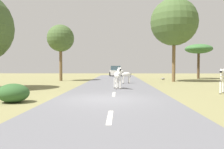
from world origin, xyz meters
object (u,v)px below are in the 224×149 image
zebra_1 (125,75)px  car_0 (115,71)px  zebra_2 (224,78)px  tree_1 (199,49)px  bush_0 (13,93)px  rock_0 (163,79)px  tree_3 (61,39)px  tree_2 (174,22)px  zebra_0 (118,76)px

zebra_1 → car_0: (-1.18, 17.64, -0.03)m
zebra_2 → tree_1: 18.22m
zebra_2 → bush_0: bearing=54.2°
rock_0 → tree_1: bearing=25.8°
tree_3 → bush_0: bearing=-83.3°
tree_1 → bush_0: 26.42m
car_0 → tree_2: bearing=-69.0°
tree_2 → car_0: bearing=114.8°
zebra_1 → tree_2: tree_2 is taller
zebra_1 → tree_3: tree_3 is taller
zebra_2 → tree_3: bearing=-7.3°
zebra_2 → rock_0: size_ratio=3.61×
rock_0 → zebra_0: bearing=-114.5°
zebra_0 → tree_2: size_ratio=0.18×
zebra_0 → zebra_2: (6.39, -2.49, -0.07)m
tree_3 → rock_0: size_ratio=15.07×
tree_2 → zebra_2: bearing=-88.5°
car_0 → bush_0: (-4.25, -29.13, -0.42)m
zebra_2 → car_0: bearing=-38.7°
tree_1 → rock_0: (-5.27, -2.54, -3.86)m
zebra_0 → car_0: car_0 is taller
zebra_0 → tree_3: bearing=-68.5°
tree_2 → zebra_1: bearing=-148.0°
bush_0 → rock_0: (10.37, 18.45, -0.29)m
car_0 → tree_2: (6.58, -14.26, 5.63)m
zebra_1 → bush_0: bearing=136.3°
rock_0 → tree_2: bearing=-82.7°
zebra_0 → bush_0: zebra_0 is taller
zebra_1 → tree_2: (5.40, 3.38, 5.60)m
zebra_0 → zebra_2: zebra_0 is taller
zebra_1 → tree_1: 14.29m
zebra_0 → tree_1: tree_1 is taller
zebra_1 → car_0: bearing=-14.6°
bush_0 → rock_0: size_ratio=3.35×
zebra_2 → tree_3: size_ratio=0.24×
tree_2 → bush_0: 19.37m
tree_1 → zebra_1: bearing=-137.1°
zebra_1 → zebra_2: (5.69, -7.88, 0.05)m
tree_1 → tree_2: tree_2 is taller
car_0 → tree_3: bearing=-118.8°
car_0 → zebra_0: bearing=-92.6°
tree_2 → tree_3: bearing=175.0°
zebra_2 → car_0: 26.43m
tree_1 → car_0: bearing=144.4°
zebra_0 → tree_2: tree_2 is taller
tree_1 → tree_2: 8.17m
tree_3 → bush_0: 16.69m
zebra_1 → zebra_2: bearing=-162.6°
zebra_1 → tree_2: bearing=-76.4°
zebra_0 → rock_0: zebra_0 is taller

